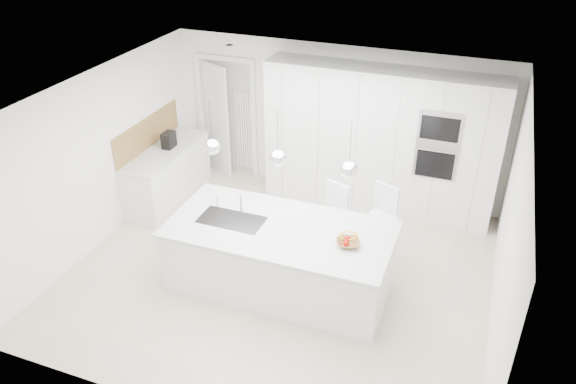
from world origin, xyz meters
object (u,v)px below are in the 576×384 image
at_px(bar_stool_left, 333,225).
at_px(fruit_bowl, 348,243).
at_px(island_base, 279,260).
at_px(espresso_machine, 169,140).
at_px(bar_stool_right, 382,228).

bearing_deg(bar_stool_left, fruit_bowl, -44.46).
relative_size(island_base, espresso_machine, 10.80).
relative_size(fruit_bowl, bar_stool_left, 0.25).
distance_m(island_base, bar_stool_right, 1.50).
bearing_deg(bar_stool_right, island_base, -118.75).
height_order(espresso_machine, bar_stool_left, espresso_machine).
relative_size(espresso_machine, bar_stool_left, 0.23).
relative_size(fruit_bowl, espresso_machine, 1.08).
bearing_deg(bar_stool_right, fruit_bowl, -82.37).
xyz_separation_m(fruit_bowl, bar_stool_left, (-0.43, 0.86, -0.37)).
bearing_deg(bar_stool_left, island_base, -100.34).
height_order(espresso_machine, bar_stool_right, espresso_machine).
height_order(fruit_bowl, bar_stool_left, bar_stool_left).
bearing_deg(island_base, bar_stool_right, 41.47).
height_order(fruit_bowl, espresso_machine, espresso_machine).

